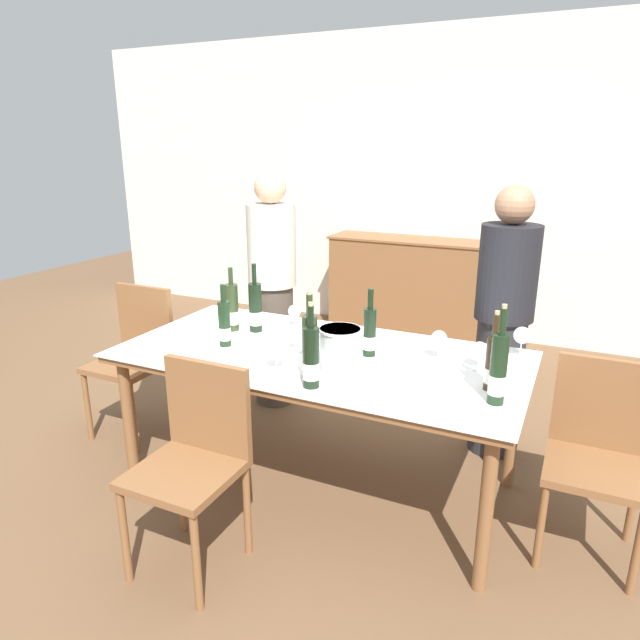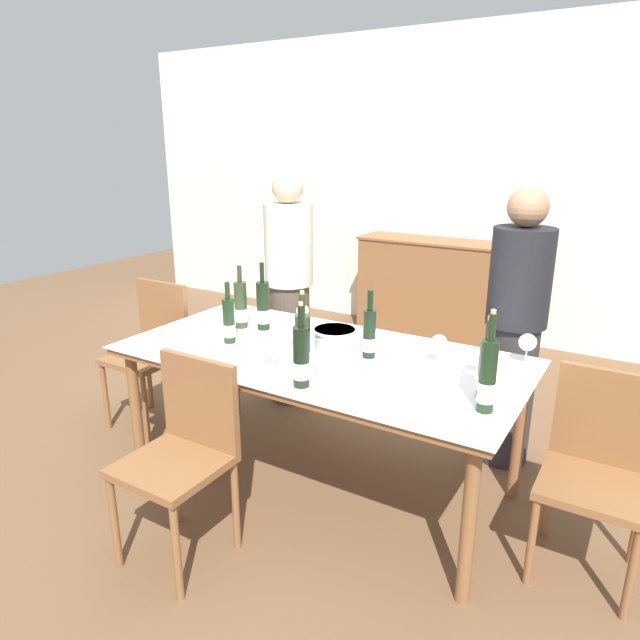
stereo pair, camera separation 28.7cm
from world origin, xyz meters
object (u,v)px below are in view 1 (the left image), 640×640
ice_bucket (340,349)px  wine_glass_1 (294,312)px  chair_left_end (136,350)px  sideboard_cabinet (407,287)px  person_guest_left (503,325)px  wine_glass_0 (295,332)px  wine_glass_2 (522,336)px  wine_bottle_3 (498,370)px  wine_bottle_5 (232,308)px  wine_bottle_4 (492,363)px  chair_right_end (598,446)px  wine_bottle_6 (311,359)px  wine_glass_3 (480,350)px  wine_glass_5 (439,340)px  wine_glass_4 (276,350)px  wine_bottle_0 (224,324)px  chair_near_front (195,451)px  person_host (273,292)px  dining_table (320,364)px  wine_bottle_7 (255,309)px  wine_bottle_1 (310,348)px

ice_bucket → wine_glass_1: ice_bucket is taller
wine_glass_1 → chair_left_end: size_ratio=0.14×
sideboard_cabinet → person_guest_left: (1.13, -1.89, 0.32)m
wine_glass_0 → wine_glass_2: bearing=21.4°
wine_bottle_3 → wine_glass_1: wine_bottle_3 is taller
wine_bottle_5 → chair_left_end: (-0.71, -0.05, -0.35)m
wine_bottle_4 → chair_right_end: 0.62m
chair_right_end → wine_bottle_6: bearing=-158.1°
wine_bottle_5 → chair_right_end: wine_bottle_5 is taller
wine_glass_1 → chair_right_end: bearing=-8.5°
person_guest_left → wine_glass_3: bearing=-91.5°
wine_glass_5 → chair_right_end: wine_glass_5 is taller
wine_glass_4 → chair_left_end: (-1.23, 0.37, -0.32)m
wine_bottle_0 → wine_bottle_3: bearing=-4.3°
wine_bottle_6 → wine_glass_1: (-0.46, 0.73, -0.04)m
wine_glass_1 → chair_left_end: 1.08m
wine_glass_2 → chair_near_front: bearing=-135.7°
person_host → wine_bottle_6: bearing=-53.7°
wine_glass_5 → person_host: bearing=154.0°
dining_table → wine_bottle_7: 0.55m
wine_bottle_6 → wine_bottle_7: (-0.63, 0.57, 0.00)m
dining_table → person_guest_left: bearing=44.8°
sideboard_cabinet → chair_right_end: (1.67, -2.59, 0.04)m
chair_left_end → chair_right_end: bearing=-0.0°
wine_glass_0 → ice_bucket: bearing=-26.0°
ice_bucket → person_host: person_host is taller
wine_bottle_1 → ice_bucket: bearing=52.9°
ice_bucket → wine_bottle_3: (0.72, -0.04, 0.03)m
wine_bottle_1 → wine_bottle_4: size_ratio=1.14×
person_guest_left → chair_left_end: bearing=-161.8°
wine_bottle_4 → wine_bottle_6: 0.79m
wine_bottle_7 → wine_glass_1: 0.23m
sideboard_cabinet → chair_near_front: sideboard_cabinet is taller
wine_glass_3 → sideboard_cabinet: bearing=113.7°
wine_bottle_3 → wine_bottle_5: 1.57m
wine_bottle_4 → person_host: bearing=150.8°
sideboard_cabinet → person_guest_left: bearing=-59.2°
wine_bottle_5 → wine_glass_4: (0.52, -0.42, -0.03)m
wine_bottle_3 → chair_right_end: (0.42, 0.30, -0.40)m
wine_glass_3 → person_guest_left: size_ratio=0.09×
sideboard_cabinet → wine_bottle_1: 3.04m
chair_near_front → chair_left_end: bearing=142.5°
wine_glass_1 → wine_glass_4: (0.22, -0.62, 0.01)m
dining_table → wine_glass_4: 0.34m
chair_right_end → person_host: size_ratio=0.54×
chair_right_end → person_host: bearing=160.5°
dining_table → wine_bottle_6: bearing=-70.1°
sideboard_cabinet → wine_glass_4: sideboard_cabinet is taller
wine_glass_3 → wine_glass_2: bearing=58.0°
person_host → chair_right_end: bearing=-19.5°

